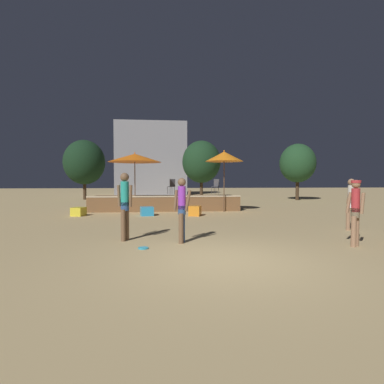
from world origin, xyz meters
The scene contains 18 objects.
ground_plane centered at (0.00, 0.00, 0.00)m, with size 120.00×120.00×0.00m, color tan.
wooden_deck centered at (-1.13, 11.13, 0.40)m, with size 8.22×2.47×0.87m.
patio_umbrella_0 centered at (-2.74, 10.11, 2.89)m, with size 2.81×2.81×3.19m.
patio_umbrella_1 centered at (2.03, 9.72, 2.96)m, with size 2.03×2.03×3.31m.
cube_seat_0 centered at (-5.25, 8.50, 0.20)m, with size 0.69×0.69×0.41m.
cube_seat_1 centered at (0.27, 7.99, 0.24)m, with size 0.67×0.67×0.47m.
cube_seat_2 centered at (-2.02, 8.29, 0.21)m, with size 0.68×0.68×0.42m.
person_0 centered at (-0.75, 1.90, 0.96)m, with size 0.50×0.29×1.75m.
person_2 centered at (3.62, 1.02, 0.95)m, with size 0.33×0.43×1.70m.
person_3 centered at (-2.32, 2.36, 1.07)m, with size 0.47×0.30×1.90m.
person_4 centered at (5.06, 3.37, 0.95)m, with size 0.30×0.48×1.75m.
bistro_chair_0 centered at (1.91, 11.57, 1.41)m, with size 0.48×0.48×0.90m.
bistro_chair_1 centered at (-0.72, 11.57, 1.41)m, with size 0.46×0.46×0.90m.
frisbee_disc centered at (-1.75, 1.29, 0.02)m, with size 0.25×0.25×0.03m.
background_tree_0 centered at (2.27, 21.02, 3.38)m, with size 3.49×3.49×5.31m.
background_tree_1 centered at (-8.07, 20.92, 3.27)m, with size 3.53×3.53×5.22m.
background_tree_2 centered at (10.24, 18.50, 3.15)m, with size 3.00×3.00×4.82m.
distant_building centered at (-2.55, 29.73, 4.20)m, with size 8.14×4.01×8.41m.
Camera 1 is at (-1.27, -6.12, 1.69)m, focal length 28.00 mm.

